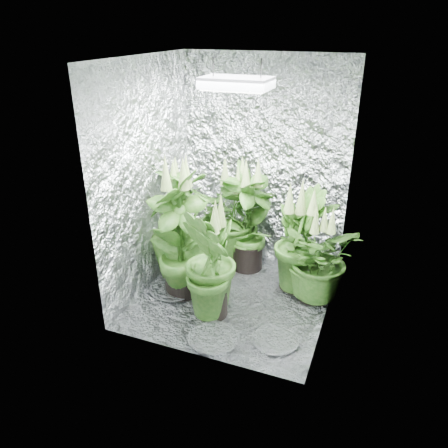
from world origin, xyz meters
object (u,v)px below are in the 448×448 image
plant_e (315,258)px  circulation_fan (310,286)px  plant_a (231,215)px  plant_b (248,220)px  plant_d (183,225)px  plant_g (211,264)px  plant_f (180,233)px  plant_c (299,242)px  grow_lamp (236,83)px

plant_e → circulation_fan: (-0.02, -0.02, -0.28)m
plant_a → plant_e: (0.91, -0.41, -0.08)m
plant_e → plant_a: bearing=155.9°
plant_a → plant_b: bearing=-26.0°
plant_d → plant_g: plant_d is taller
plant_a → plant_f: bearing=-104.0°
plant_c → plant_d: size_ratio=0.88×
plant_c → grow_lamp: bearing=-142.5°
grow_lamp → plant_d: 1.41m
plant_b → circulation_fan: 0.85m
grow_lamp → plant_g: size_ratio=0.48×
plant_a → plant_e: plant_a is taller
plant_b → plant_c: size_ratio=1.10×
plant_f → circulation_fan: plant_f is taller
plant_f → plant_c: bearing=26.6°
circulation_fan → plant_e: bearing=45.0°
plant_f → plant_a: bearing=76.0°
plant_b → plant_d: (-0.50, -0.39, 0.02)m
plant_a → plant_c: 0.80m
circulation_fan → plant_f: bearing=-176.8°
plant_b → plant_d: 0.64m
grow_lamp → plant_f: bearing=-167.3°
plant_d → circulation_fan: plant_d is taller
plant_d → circulation_fan: 1.25m
plant_g → plant_a: bearing=101.0°
plant_b → plant_c: (0.53, -0.17, -0.05)m
plant_a → plant_g: size_ratio=1.00×
plant_b → plant_e: plant_b is taller
plant_a → plant_d: (-0.29, -0.50, 0.05)m
grow_lamp → plant_e: grow_lamp is taller
plant_d → plant_g: (0.47, -0.44, -0.07)m
plant_e → grow_lamp: bearing=-160.1°
plant_b → circulation_fan: bearing=-25.7°
plant_b → plant_f: (-0.40, -0.64, 0.08)m
grow_lamp → circulation_fan: 1.82m
grow_lamp → plant_g: bearing=-106.6°
grow_lamp → circulation_fan: size_ratio=1.61×
plant_f → plant_e: bearing=17.0°
plant_c → plant_a: bearing=159.7°
grow_lamp → plant_e: bearing=19.9°
plant_g → circulation_fan: size_ratio=3.32×
plant_g → circulation_fan: 0.94m
plant_a → circulation_fan: size_ratio=3.34×
plant_c → plant_g: size_ratio=1.00×
circulation_fan → plant_g: bearing=-157.5°
plant_d → circulation_fan: bearing=3.0°
plant_b → circulation_fan: size_ratio=3.64×
plant_c → plant_d: bearing=-168.0°
plant_d → plant_g: bearing=-43.4°
circulation_fan → grow_lamp: bearing=-174.5°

